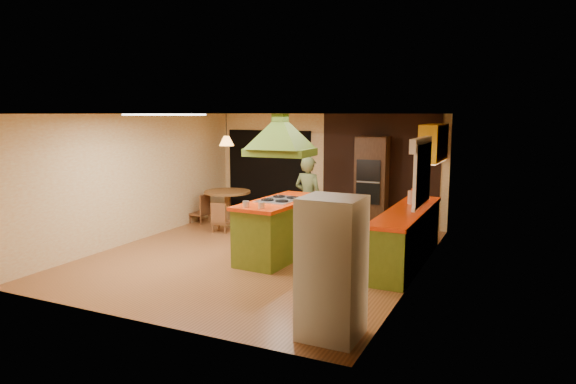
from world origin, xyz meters
The scene contains 21 objects.
ground centered at (0.00, 0.00, 0.00)m, with size 6.50×6.50×0.00m, color #955A31.
room_walls centered at (0.00, 0.00, 1.25)m, with size 5.50×6.50×6.50m.
ceiling_plane centered at (0.00, 0.00, 2.50)m, with size 6.50×6.50×0.00m, color silver.
brick_panel centered at (1.25, 3.23, 1.25)m, with size 2.64×0.03×2.50m, color #381E14.
nook_opening centered at (-1.50, 3.23, 1.05)m, with size 2.20×0.03×2.10m, color black.
right_counter centered at (2.45, 0.60, 0.46)m, with size 0.62×3.05×0.92m.
upper_cabinets centered at (2.57, 2.20, 1.95)m, with size 0.34×1.40×0.70m, color yellow.
window_right centered at (2.70, 0.40, 1.77)m, with size 0.12×1.35×1.06m.
fluor_panel centered at (-1.10, -1.20, 2.48)m, with size 1.20×0.60×0.03m, color white.
kitchen_island centered at (0.36, 0.04, 0.51)m, with size 0.95×2.09×1.03m.
range_hood centered at (0.36, 0.04, 2.25)m, with size 1.12×0.83×0.80m.
man centered at (0.31, 1.41, 0.83)m, with size 0.61×0.40×1.67m, color #464E29.
refrigerator centered at (2.31, -2.66, 0.80)m, with size 0.66×0.62×1.61m, color silver.
wall_oven centered at (1.17, 2.95, 1.01)m, with size 0.70×0.64×2.02m.
dining_table centered at (-1.86, 1.89, 0.55)m, with size 1.04×1.04×0.78m.
chair_left centered at (-2.56, 1.79, 0.34)m, with size 0.37×0.37×0.67m, color brown, non-canonical shape.
chair_near centered at (-1.61, 1.24, 0.32)m, with size 0.35×0.35×0.64m, color brown, non-canonical shape.
pendant_lamp centered at (-1.86, 1.89, 1.90)m, with size 0.33×0.33×0.21m, color #FF9E3F.
canister_large centered at (2.40, 1.19, 1.03)m, with size 0.16×0.16×0.23m, color beige.
canister_medium centered at (2.40, 1.56, 1.01)m, with size 0.13×0.13×0.18m, color #F9ECC9.
canister_small centered at (2.40, 1.26, 0.99)m, with size 0.11×0.11×0.14m, color beige.
Camera 1 is at (4.20, -7.86, 2.51)m, focal length 32.00 mm.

